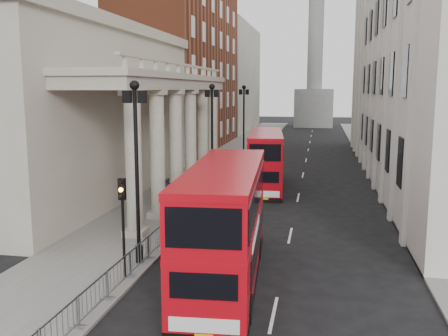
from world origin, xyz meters
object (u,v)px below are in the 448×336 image
(lamp_post_mid, at_px, (212,131))
(lamp_post_north, at_px, (244,118))
(traffic_light, at_px, (123,210))
(bus_far, at_px, (266,159))
(pedestrian_a, at_px, (168,190))
(bus_near, at_px, (225,221))
(monument_column, at_px, (315,51))
(lamp_post_south, at_px, (137,160))
(pedestrian_c, at_px, (204,175))
(pedestrian_b, at_px, (166,190))

(lamp_post_mid, bearing_deg, lamp_post_north, 90.00)
(lamp_post_north, relative_size, traffic_light, 1.93)
(bus_far, bearing_deg, pedestrian_a, -139.79)
(traffic_light, distance_m, pedestrian_a, 14.87)
(lamp_post_north, height_order, traffic_light, lamp_post_north)
(bus_near, relative_size, pedestrian_a, 7.00)
(lamp_post_north, distance_m, traffic_light, 34.07)
(monument_column, bearing_deg, traffic_light, -94.13)
(lamp_post_mid, bearing_deg, bus_near, -75.98)
(lamp_post_south, distance_m, pedestrian_a, 13.31)
(monument_column, relative_size, lamp_post_mid, 6.51)
(lamp_post_south, relative_size, lamp_post_mid, 1.00)
(lamp_post_south, relative_size, pedestrian_a, 5.04)
(lamp_post_mid, bearing_deg, traffic_light, -89.68)
(lamp_post_south, bearing_deg, traffic_light, -87.16)
(monument_column, height_order, lamp_post_mid, monument_column)
(lamp_post_south, distance_m, lamp_post_mid, 16.00)
(bus_near, height_order, pedestrian_c, bus_near)
(lamp_post_mid, distance_m, bus_near, 17.71)
(pedestrian_a, height_order, pedestrian_b, pedestrian_a)
(traffic_light, xyz_separation_m, bus_far, (3.70, 20.93, -0.69))
(monument_column, height_order, pedestrian_a, monument_column)
(monument_column, xyz_separation_m, pedestrian_c, (-7.94, -69.16, -15.02))
(lamp_post_north, height_order, bus_far, lamp_post_north)
(lamp_post_mid, xyz_separation_m, pedestrian_a, (-2.46, -3.53, -3.97))
(traffic_light, height_order, bus_far, bus_far)
(pedestrian_a, xyz_separation_m, pedestrian_b, (-0.25, 0.16, -0.05))
(monument_column, bearing_deg, bus_near, -91.51)
(lamp_post_north, xyz_separation_m, pedestrian_b, (-2.71, -19.37, -4.02))
(pedestrian_b, bearing_deg, pedestrian_c, -108.51)
(lamp_post_mid, xyz_separation_m, lamp_post_north, (0.00, 16.00, 0.00))
(traffic_light, bearing_deg, monument_column, 85.87)
(bus_far, height_order, pedestrian_b, bus_far)
(lamp_post_south, height_order, pedestrian_a, lamp_post_south)
(traffic_light, distance_m, pedestrian_b, 15.08)
(traffic_light, bearing_deg, lamp_post_mid, 90.32)
(lamp_post_north, bearing_deg, bus_near, -82.67)
(lamp_post_north, bearing_deg, traffic_light, -89.83)
(lamp_post_south, xyz_separation_m, lamp_post_north, (0.00, 32.00, 0.00))
(lamp_post_south, relative_size, traffic_light, 1.93)
(pedestrian_b, xyz_separation_m, pedestrian_c, (1.37, 6.20, 0.07))
(traffic_light, height_order, pedestrian_c, traffic_light)
(monument_column, xyz_separation_m, pedestrian_a, (-9.06, -75.53, -15.04))
(bus_near, distance_m, pedestrian_b, 15.43)
(pedestrian_c, bearing_deg, monument_column, 104.35)
(bus_far, relative_size, pedestrian_c, 6.46)
(bus_near, xyz_separation_m, bus_far, (-0.46, 19.94, -0.16))
(monument_column, distance_m, pedestrian_c, 71.22)
(pedestrian_b, bearing_deg, monument_column, -103.09)
(lamp_post_mid, distance_m, bus_far, 5.39)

